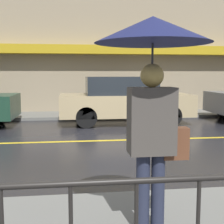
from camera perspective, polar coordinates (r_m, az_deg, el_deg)
The scene contains 6 objects.
ground_plane at distance 7.72m, azimuth 0.91°, elevation -5.20°, with size 80.00×80.00×0.00m, color black.
sidewalk_far at distance 12.17m, azimuth -2.12°, elevation -0.50°, with size 28.00×1.85×0.10m.
lane_marking at distance 7.72m, azimuth 0.91°, elevation -5.17°, with size 25.20×0.12×0.01m.
building_storefront at distance 13.22m, azimuth -2.60°, elevation 14.11°, with size 28.00×0.85×6.63m.
pedestrian at distance 2.88m, azimuth 7.49°, elevation 9.07°, with size 1.06×1.06×2.03m.
car_tan at distance 10.28m, azimuth 2.23°, elevation 2.21°, with size 4.28×1.72×1.54m.
Camera 1 is at (-1.07, -7.47, 1.62)m, focal length 50.00 mm.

